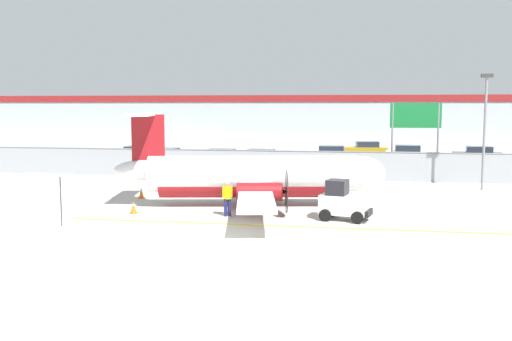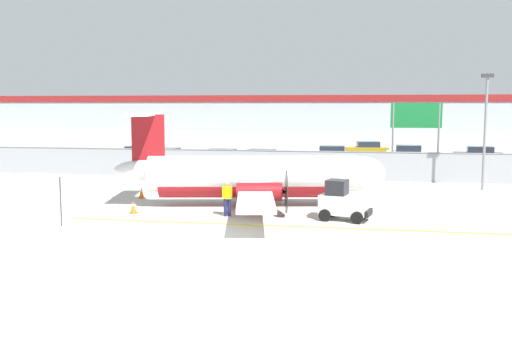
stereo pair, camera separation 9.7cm
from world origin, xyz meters
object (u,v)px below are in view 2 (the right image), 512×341
(ground_crew_worker, at_px, (227,197))
(traffic_cone_near_right, at_px, (133,207))
(parked_car_3, at_px, (260,159))
(parked_car_6, at_px, (410,154))
(traffic_cone_near_left, at_px, (142,193))
(parked_car_5, at_px, (367,149))
(parked_car_0, at_px, (141,155))
(highway_sign, at_px, (416,122))
(commuter_airplane, at_px, (258,176))
(parked_car_4, at_px, (333,155))
(cargo_container, at_px, (36,201))
(parked_car_2, at_px, (220,158))
(apron_light_pole, at_px, (486,122))
(parked_car_7, at_px, (479,155))
(baggage_tug, at_px, (343,202))
(parked_car_1, at_px, (167,157))

(ground_crew_worker, relative_size, traffic_cone_near_right, 2.66)
(parked_car_3, distance_m, parked_car_6, 14.58)
(traffic_cone_near_left, relative_size, parked_car_5, 0.15)
(traffic_cone_near_right, bearing_deg, parked_car_6, 60.07)
(parked_car_5, bearing_deg, parked_car_0, 20.49)
(parked_car_0, height_order, highway_sign, highway_sign)
(commuter_airplane, relative_size, traffic_cone_near_right, 25.04)
(traffic_cone_near_left, distance_m, traffic_cone_near_right, 4.67)
(parked_car_0, distance_m, parked_car_4, 17.29)
(parked_car_3, bearing_deg, traffic_cone_near_right, 85.42)
(cargo_container, height_order, parked_car_0, cargo_container)
(commuter_airplane, distance_m, traffic_cone_near_left, 7.32)
(parked_car_2, xyz_separation_m, apron_light_pole, (19.12, -8.65, 3.41))
(commuter_airplane, relative_size, apron_light_pole, 2.20)
(ground_crew_worker, xyz_separation_m, apron_light_pole, (14.02, 11.15, 3.35))
(commuter_airplane, height_order, parked_car_7, commuter_airplane)
(cargo_container, bearing_deg, parked_car_2, 85.06)
(traffic_cone_near_right, distance_m, apron_light_pole, 22.24)
(commuter_airplane, distance_m, parked_car_4, 22.47)
(commuter_airplane, xyz_separation_m, parked_car_7, (15.86, 23.74, -0.71))
(commuter_airplane, bearing_deg, apron_light_pole, 21.94)
(parked_car_7, bearing_deg, baggage_tug, 73.56)
(traffic_cone_near_left, distance_m, parked_car_0, 18.62)
(parked_car_2, bearing_deg, parked_car_4, -146.25)
(ground_crew_worker, distance_m, parked_car_0, 25.21)
(parked_car_2, relative_size, parked_car_5, 0.99)
(parked_car_1, bearing_deg, baggage_tug, -44.96)
(traffic_cone_near_right, bearing_deg, highway_sign, 46.96)
(commuter_airplane, bearing_deg, parked_car_3, 88.62)
(parked_car_3, height_order, parked_car_5, same)
(parked_car_5, distance_m, parked_car_7, 11.02)
(ground_crew_worker, distance_m, parked_car_7, 31.49)
(parked_car_4, bearing_deg, parked_car_7, 6.07)
(traffic_cone_near_left, relative_size, parked_car_2, 0.15)
(baggage_tug, xyz_separation_m, parked_car_0, (-18.37, 21.73, 0.04))
(traffic_cone_near_right, height_order, parked_car_0, parked_car_0)
(parked_car_0, bearing_deg, parked_car_1, -26.93)
(parked_car_2, bearing_deg, traffic_cone_near_left, 90.17)
(traffic_cone_near_left, distance_m, parked_car_4, 23.10)
(parked_car_5, relative_size, parked_car_6, 1.02)
(parked_car_0, relative_size, highway_sign, 0.77)
(commuter_airplane, xyz_separation_m, baggage_tug, (4.53, -2.90, -0.75))
(cargo_container, xyz_separation_m, parked_car_4, (12.03, 28.61, -0.21))
(baggage_tug, bearing_deg, parked_car_6, 91.89)
(commuter_airplane, height_order, parked_car_4, commuter_airplane)
(ground_crew_worker, xyz_separation_m, parked_car_7, (16.85, 26.60, -0.06))
(parked_car_0, height_order, parked_car_7, same)
(traffic_cone_near_left, bearing_deg, parked_car_6, 53.25)
(cargo_container, bearing_deg, parked_car_3, 77.31)
(traffic_cone_near_right, relative_size, parked_car_3, 0.15)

